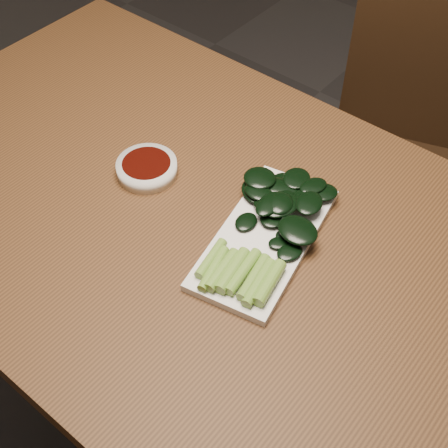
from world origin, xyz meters
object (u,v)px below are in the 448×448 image
(chair_far, at_px, (402,149))
(sauce_bowl, at_px, (147,168))
(serving_plate, at_px, (265,238))
(gai_lan, at_px, (273,220))
(table, at_px, (211,248))

(chair_far, xyz_separation_m, sauce_bowl, (-0.23, -0.66, 0.28))
(serving_plate, bearing_deg, gai_lan, 98.72)
(table, height_order, chair_far, chair_far)
(sauce_bowl, bearing_deg, serving_plate, 1.47)
(table, height_order, sauce_bowl, sauce_bowl)
(chair_far, bearing_deg, table, -113.97)
(table, distance_m, sauce_bowl, 0.19)
(chair_far, distance_m, gai_lan, 0.69)
(serving_plate, bearing_deg, sauce_bowl, -178.53)
(sauce_bowl, bearing_deg, table, -6.10)
(table, height_order, gai_lan, gai_lan)
(table, bearing_deg, sauce_bowl, 173.90)
(table, xyz_separation_m, sauce_bowl, (-0.16, 0.02, 0.09))
(chair_far, relative_size, serving_plate, 2.73)
(chair_far, relative_size, gai_lan, 2.77)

